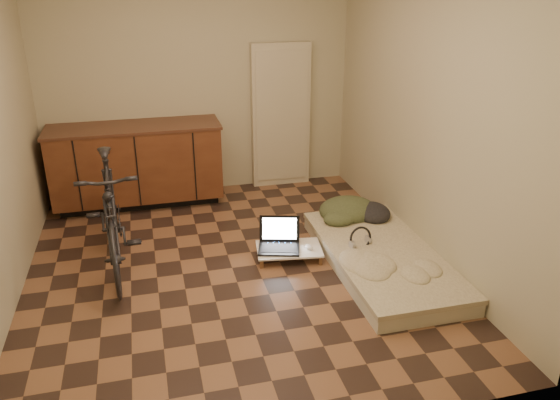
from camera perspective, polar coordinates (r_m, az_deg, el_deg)
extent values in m
cube|color=brown|center=(4.91, -5.02, -7.08)|extent=(3.50, 4.00, 0.00)
cube|color=#B7B08D|center=(6.35, -8.58, 12.22)|extent=(3.50, 0.00, 2.60)
cube|color=#B7B08D|center=(2.57, 1.61, -3.54)|extent=(3.50, 0.00, 2.60)
cube|color=#B7B08D|center=(4.98, 14.93, 8.81)|extent=(0.00, 4.00, 2.60)
cube|color=black|center=(6.42, -14.32, 0.20)|extent=(1.70, 0.48, 0.10)
cube|color=#492414|center=(6.23, -14.70, 3.80)|extent=(1.80, 0.60, 0.78)
cube|color=#49291A|center=(6.11, -15.08, 7.39)|extent=(1.84, 0.62, 0.03)
cube|color=beige|center=(6.55, 0.08, 8.77)|extent=(0.70, 0.10, 1.70)
imported|color=black|center=(4.91, -17.27, -0.83)|extent=(0.59, 1.74, 1.11)
cube|color=beige|center=(4.98, 10.55, -6.19)|extent=(0.89, 1.86, 0.12)
cube|color=beige|center=(4.94, 10.62, -5.38)|extent=(0.91, 1.88, 0.04)
cube|color=brown|center=(4.88, -1.93, -6.67)|extent=(0.04, 0.04, 0.08)
cube|color=brown|center=(5.16, -2.21, -4.92)|extent=(0.04, 0.04, 0.08)
cube|color=brown|center=(4.94, 4.24, -6.33)|extent=(0.04, 0.04, 0.08)
cube|color=brown|center=(5.22, 3.62, -4.62)|extent=(0.04, 0.04, 0.08)
cube|color=white|center=(5.02, 0.95, -5.13)|extent=(0.64, 0.46, 0.02)
cube|color=black|center=(4.98, -0.11, -5.13)|extent=(0.43, 0.36, 0.02)
cube|color=black|center=(5.07, -0.06, -2.99)|extent=(0.38, 0.17, 0.24)
cube|color=white|center=(5.07, -0.06, -2.99)|extent=(0.32, 0.14, 0.19)
ellipsoid|color=white|center=(5.00, 3.03, -4.93)|extent=(0.09, 0.12, 0.04)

